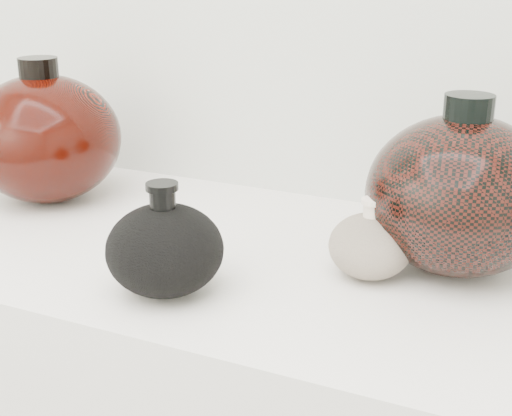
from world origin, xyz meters
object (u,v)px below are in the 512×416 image
at_px(black_gourd_vase, 165,249).
at_px(cream_gourd_vase, 370,245).
at_px(left_round_pot, 45,138).
at_px(right_round_pot, 460,194).

relative_size(black_gourd_vase, cream_gourd_vase, 1.52).
bearing_deg(black_gourd_vase, left_round_pot, 148.77).
bearing_deg(cream_gourd_vase, right_round_pot, 36.30).
distance_m(cream_gourd_vase, left_round_pot, 0.55).
height_order(black_gourd_vase, cream_gourd_vase, black_gourd_vase).
xyz_separation_m(black_gourd_vase, cream_gourd_vase, (0.20, 0.14, -0.01)).
xyz_separation_m(cream_gourd_vase, left_round_pot, (-0.54, 0.07, 0.06)).
bearing_deg(black_gourd_vase, cream_gourd_vase, 34.74).
bearing_deg(left_round_pot, black_gourd_vase, -31.23).
bearing_deg(cream_gourd_vase, left_round_pot, 172.92).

